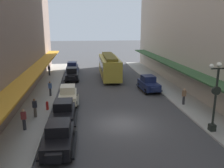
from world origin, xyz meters
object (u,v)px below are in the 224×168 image
at_px(parked_car_2, 63,112).
at_px(lamp_post_with_clock, 216,94).
at_px(streetcar, 109,66).
at_px(pedestrian_2, 50,88).
at_px(parked_car_1, 149,83).
at_px(pedestrian_0, 184,96).
at_px(fire_hydrant, 47,105).
at_px(pedestrian_1, 24,119).
at_px(parked_car_5, 72,67).
at_px(pedestrian_4, 49,70).
at_px(parked_car_0, 59,137).
at_px(parked_car_3, 72,74).
at_px(parked_car_4, 68,95).
at_px(pedestrian_3, 35,108).

height_order(parked_car_2, lamp_post_with_clock, lamp_post_with_clock).
height_order(streetcar, pedestrian_2, streetcar).
xyz_separation_m(parked_car_1, lamp_post_with_clock, (1.53, -11.56, 2.04)).
bearing_deg(pedestrian_0, fire_hydrant, 179.10).
relative_size(parked_car_1, pedestrian_1, 2.63).
bearing_deg(pedestrian_0, pedestrian_2, 160.83).
height_order(streetcar, fire_hydrant, streetcar).
bearing_deg(parked_car_2, parked_car_5, 89.94).
relative_size(parked_car_1, fire_hydrant, 5.27).
distance_m(pedestrian_0, pedestrian_4, 21.62).
distance_m(parked_car_0, parked_car_1, 15.89).
bearing_deg(fire_hydrant, parked_car_5, 84.49).
bearing_deg(parked_car_3, pedestrian_0, -47.58).
bearing_deg(parked_car_1, pedestrian_4, 142.35).
height_order(parked_car_5, pedestrian_4, parked_car_5).
bearing_deg(parked_car_4, parked_car_2, -91.36).
relative_size(parked_car_1, parked_car_5, 1.00).
distance_m(parked_car_4, lamp_post_with_clock, 13.71).
bearing_deg(pedestrian_4, parked_car_2, -79.40).
relative_size(parked_car_2, pedestrian_4, 2.57).
relative_size(parked_car_3, fire_hydrant, 5.23).
height_order(parked_car_2, fire_hydrant, parked_car_2).
relative_size(parked_car_5, lamp_post_with_clock, 0.84).
relative_size(parked_car_0, parked_car_5, 1.00).
height_order(lamp_post_with_clock, pedestrian_1, lamp_post_with_clock).
height_order(parked_car_5, fire_hydrant, parked_car_5).
relative_size(pedestrian_0, pedestrian_1, 1.00).
distance_m(parked_car_1, pedestrian_2, 11.52).
bearing_deg(parked_car_1, parked_car_4, -159.23).
distance_m(lamp_post_with_clock, pedestrian_0, 6.23).
bearing_deg(parked_car_2, pedestrian_0, 13.17).
bearing_deg(pedestrian_4, pedestrian_1, -88.15).
distance_m(parked_car_0, pedestrian_1, 4.19).
distance_m(parked_car_0, pedestrian_3, 6.13).
bearing_deg(lamp_post_with_clock, pedestrian_0, 86.18).
bearing_deg(parked_car_0, streetcar, 74.42).
bearing_deg(lamp_post_with_clock, pedestrian_1, 171.99).
relative_size(parked_car_1, pedestrian_2, 2.63).
height_order(parked_car_0, parked_car_4, same).
distance_m(parked_car_5, pedestrian_0, 21.28).
relative_size(parked_car_3, pedestrian_2, 2.61).
xyz_separation_m(lamp_post_with_clock, pedestrian_1, (-13.86, 1.95, -2.00)).
bearing_deg(parked_car_3, pedestrian_4, 137.35).
xyz_separation_m(fire_hydrant, pedestrian_3, (-0.77, -1.65, 0.43)).
relative_size(lamp_post_with_clock, pedestrian_1, 3.15).
bearing_deg(parked_car_5, pedestrian_4, -146.60).
distance_m(parked_car_4, pedestrian_0, 11.53).
distance_m(lamp_post_with_clock, pedestrian_4, 26.05).
bearing_deg(pedestrian_1, pedestrian_2, 84.34).
distance_m(pedestrian_0, pedestrian_1, 14.79).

